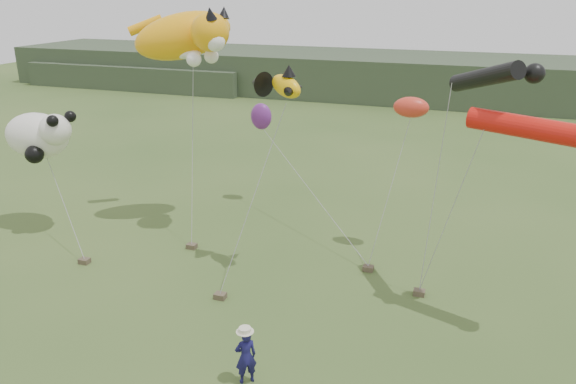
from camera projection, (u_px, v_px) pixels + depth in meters
The scene contains 9 objects.
ground at pixel (239, 369), 16.15m from camera, with size 120.00×120.00×0.00m, color #385123.
headland at pixel (392, 77), 56.07m from camera, with size 90.00×13.00×4.00m.
festival_attendant at pixel (246, 356), 15.37m from camera, with size 0.61×0.40×1.66m, color #15134A.
sandbag_anchors at pixel (253, 271), 21.49m from camera, with size 13.29×4.09×0.21m.
cat_kite at pixel (189, 36), 23.55m from camera, with size 5.56×3.92×2.71m.
fish_kite at pixel (276, 84), 19.77m from camera, with size 2.52×1.63×1.26m.
tube_kites at pixel (521, 106), 16.57m from camera, with size 4.44×3.58×2.28m.
panda_kite at pixel (40, 135), 24.36m from camera, with size 3.53×2.28×2.19m.
misc_kites at pixel (324, 113), 24.73m from camera, with size 8.81×4.01×2.63m.
Camera 1 is at (5.76, -12.19, 10.34)m, focal length 35.00 mm.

